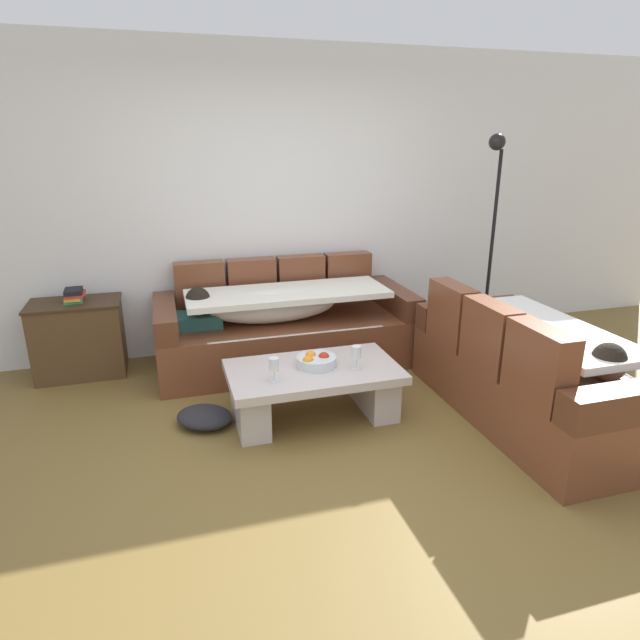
# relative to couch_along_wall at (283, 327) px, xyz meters

# --- Properties ---
(ground_plane) EXTENTS (14.00, 14.00, 0.00)m
(ground_plane) POSITION_rel_couch_along_wall_xyz_m (0.02, -1.62, -0.33)
(ground_plane) COLOR brown
(back_wall) EXTENTS (9.00, 0.10, 2.70)m
(back_wall) POSITION_rel_couch_along_wall_xyz_m (0.02, 0.53, 1.02)
(back_wall) COLOR silver
(back_wall) RESTS_ON ground_plane
(couch_along_wall) EXTENTS (2.21, 0.92, 0.88)m
(couch_along_wall) POSITION_rel_couch_along_wall_xyz_m (0.00, 0.00, 0.00)
(couch_along_wall) COLOR brown
(couch_along_wall) RESTS_ON ground_plane
(couch_near_window) EXTENTS (0.92, 1.87, 0.88)m
(couch_near_window) POSITION_rel_couch_along_wall_xyz_m (1.45, -1.48, 0.00)
(couch_near_window) COLOR brown
(couch_near_window) RESTS_ON ground_plane
(coffee_table) EXTENTS (1.20, 0.68, 0.38)m
(coffee_table) POSITION_rel_couch_along_wall_xyz_m (-0.01, -1.05, -0.09)
(coffee_table) COLOR beige
(coffee_table) RESTS_ON ground_plane
(fruit_bowl) EXTENTS (0.28, 0.28, 0.10)m
(fruit_bowl) POSITION_rel_couch_along_wall_xyz_m (0.01, -1.02, 0.09)
(fruit_bowl) COLOR silver
(fruit_bowl) RESTS_ON coffee_table
(wine_glass_near_left) EXTENTS (0.07, 0.07, 0.17)m
(wine_glass_near_left) POSITION_rel_couch_along_wall_xyz_m (-0.32, -1.18, 0.16)
(wine_glass_near_left) COLOR silver
(wine_glass_near_left) RESTS_ON coffee_table
(wine_glass_near_right) EXTENTS (0.07, 0.07, 0.17)m
(wine_glass_near_right) POSITION_rel_couch_along_wall_xyz_m (0.27, -1.14, 0.16)
(wine_glass_near_right) COLOR silver
(wine_glass_near_right) RESTS_ON coffee_table
(side_cabinet) EXTENTS (0.72, 0.44, 0.64)m
(side_cabinet) POSITION_rel_couch_along_wall_xyz_m (-1.69, 0.23, -0.01)
(side_cabinet) COLOR #4F371F
(side_cabinet) RESTS_ON ground_plane
(book_stack_on_cabinet) EXTENTS (0.17, 0.22, 0.11)m
(book_stack_on_cabinet) POSITION_rel_couch_along_wall_xyz_m (-1.68, 0.23, 0.36)
(book_stack_on_cabinet) COLOR #338C59
(book_stack_on_cabinet) RESTS_ON side_cabinet
(floor_lamp) EXTENTS (0.33, 0.31, 1.95)m
(floor_lamp) POSITION_rel_couch_along_wall_xyz_m (1.91, -0.16, 0.78)
(floor_lamp) COLOR black
(floor_lamp) RESTS_ON ground_plane
(crumpled_garment) EXTENTS (0.51, 0.49, 0.12)m
(crumpled_garment) POSITION_rel_couch_along_wall_xyz_m (-0.78, -0.95, -0.27)
(crumpled_garment) COLOR #232328
(crumpled_garment) RESTS_ON ground_plane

